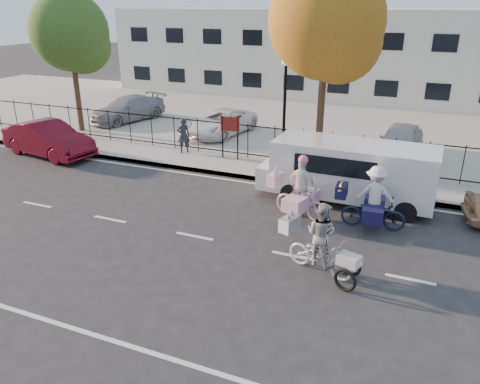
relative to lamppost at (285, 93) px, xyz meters
The scene contains 20 objects.
ground 7.50m from the lamppost, 94.21° to the right, with size 120.00×120.00×0.00m, color #333334.
road_markings 7.49m from the lamppost, 94.21° to the right, with size 60.00×9.52×0.01m, color silver, non-canonical shape.
curb 3.54m from the lamppost, 105.95° to the right, with size 60.00×0.10×0.15m, color #A8A399.
sidewalk 3.16m from the lamppost, 125.54° to the right, with size 60.00×2.20×0.15m, color #A8A399.
parking_lot 8.76m from the lamppost, 93.49° to the left, with size 60.00×15.60×0.15m, color #A8A399.
iron_fence 2.30m from the lamppost, 141.34° to the left, with size 58.00×0.06×1.50m, color black, non-canonical shape.
building 18.21m from the lamppost, 91.57° to the left, with size 34.00×10.00×6.00m, color silver.
lamppost is the anchor object (origin of this frame).
street_sign 2.90m from the lamppost, behind, with size 0.85×0.06×1.80m.
zebra_trike 8.38m from the lamppost, 65.48° to the right, with size 2.20×1.35×1.89m.
unicorn_bike 5.32m from the lamppost, 65.70° to the right, with size 2.11×1.51×2.08m.
bull_bike 6.37m from the lamppost, 45.31° to the right, with size 2.13×1.46×1.97m.
white_van 4.43m from the lamppost, 38.08° to the right, with size 5.84×2.09×2.06m.
red_sedan 10.67m from the lamppost, 167.23° to the right, with size 1.60×4.60×1.51m, color #590A17.
pedestrian 5.10m from the lamppost, behind, with size 0.57×0.37×1.55m, color black.
lot_car_a 11.54m from the lamppost, 158.32° to the left, with size 1.87×4.61×1.34m, color #97999E.
lot_car_b 6.05m from the lamppost, 141.21° to the left, with size 2.01×4.35×1.21m, color white.
lot_car_d 5.82m from the lamppost, 36.78° to the left, with size 1.61×4.00×1.36m, color #AEAFB6.
tree_west 11.57m from the lamppost, behind, with size 3.80×3.80×6.96m.
tree_mid 2.88m from the lamppost, 20.77° to the left, with size 4.31×4.31×7.89m.
Camera 1 is at (5.92, -10.74, 6.32)m, focal length 35.00 mm.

